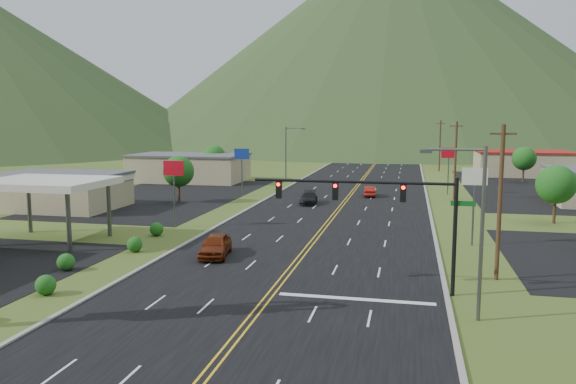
% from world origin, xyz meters
% --- Properties ---
extents(traffic_signal, '(13.10, 0.43, 7.00)m').
position_xyz_m(traffic_signal, '(6.48, 14.00, 5.33)').
color(traffic_signal, black).
rests_on(traffic_signal, ground).
extents(streetlight_east, '(3.28, 0.25, 9.00)m').
position_xyz_m(streetlight_east, '(11.18, 10.00, 5.18)').
color(streetlight_east, '#59595E').
rests_on(streetlight_east, ground).
extents(streetlight_west, '(3.28, 0.25, 9.00)m').
position_xyz_m(streetlight_west, '(-11.68, 70.00, 5.18)').
color(streetlight_west, '#59595E').
rests_on(streetlight_west, ground).
extents(gas_canopy, '(10.00, 8.00, 5.30)m').
position_xyz_m(gas_canopy, '(-22.00, 22.00, 4.87)').
color(gas_canopy, white).
rests_on(gas_canopy, ground).
extents(building_west_mid, '(14.40, 10.40, 4.10)m').
position_xyz_m(building_west_mid, '(-32.00, 38.00, 2.27)').
color(building_west_mid, '#C1B486').
rests_on(building_west_mid, ground).
extents(building_west_far, '(18.40, 11.40, 4.50)m').
position_xyz_m(building_west_far, '(-28.00, 68.00, 2.26)').
color(building_west_far, '#C1B486').
rests_on(building_west_far, ground).
extents(building_east_far, '(16.40, 12.40, 4.50)m').
position_xyz_m(building_east_far, '(28.00, 90.00, 2.26)').
color(building_east_far, '#C1B486').
rests_on(building_east_far, ground).
extents(pole_sign_west_a, '(2.00, 0.18, 6.40)m').
position_xyz_m(pole_sign_west_a, '(-14.00, 30.00, 5.05)').
color(pole_sign_west_a, '#59595E').
rests_on(pole_sign_west_a, ground).
extents(pole_sign_west_b, '(2.00, 0.18, 6.40)m').
position_xyz_m(pole_sign_west_b, '(-14.00, 52.00, 5.05)').
color(pole_sign_west_b, '#59595E').
rests_on(pole_sign_west_b, ground).
extents(pole_sign_east_a, '(2.00, 0.18, 6.40)m').
position_xyz_m(pole_sign_east_a, '(13.00, 28.00, 5.05)').
color(pole_sign_east_a, '#59595E').
rests_on(pole_sign_east_a, ground).
extents(pole_sign_east_b, '(2.00, 0.18, 6.40)m').
position_xyz_m(pole_sign_east_b, '(13.00, 60.00, 5.05)').
color(pole_sign_east_b, '#59595E').
rests_on(pole_sign_east_b, ground).
extents(tree_west_a, '(3.84, 3.84, 5.82)m').
position_xyz_m(tree_west_a, '(-20.00, 45.00, 3.89)').
color(tree_west_a, '#382314').
rests_on(tree_west_a, ground).
extents(tree_west_b, '(3.84, 3.84, 5.82)m').
position_xyz_m(tree_west_b, '(-25.00, 72.00, 3.89)').
color(tree_west_b, '#382314').
rests_on(tree_west_b, ground).
extents(tree_east_a, '(3.84, 3.84, 5.82)m').
position_xyz_m(tree_east_a, '(22.00, 40.00, 3.89)').
color(tree_east_a, '#382314').
rests_on(tree_east_a, ground).
extents(tree_east_b, '(3.84, 3.84, 5.82)m').
position_xyz_m(tree_east_b, '(26.00, 78.00, 3.89)').
color(tree_east_b, '#382314').
rests_on(tree_east_b, ground).
extents(utility_pole_a, '(1.60, 0.28, 10.00)m').
position_xyz_m(utility_pole_a, '(13.50, 18.00, 5.13)').
color(utility_pole_a, '#382314').
rests_on(utility_pole_a, ground).
extents(utility_pole_b, '(1.60, 0.28, 10.00)m').
position_xyz_m(utility_pole_b, '(13.50, 55.00, 5.13)').
color(utility_pole_b, '#382314').
rests_on(utility_pole_b, ground).
extents(utility_pole_c, '(1.60, 0.28, 10.00)m').
position_xyz_m(utility_pole_c, '(13.50, 95.00, 5.13)').
color(utility_pole_c, '#382314').
rests_on(utility_pole_c, ground).
extents(utility_pole_d, '(1.60, 0.28, 10.00)m').
position_xyz_m(utility_pole_d, '(13.50, 135.00, 5.13)').
color(utility_pole_d, '#382314').
rests_on(utility_pole_d, ground).
extents(mountain_n, '(220.00, 220.00, 85.00)m').
position_xyz_m(mountain_n, '(0.00, 220.00, 42.50)').
color(mountain_n, '#1F3418').
rests_on(mountain_n, ground).
extents(car_red_near, '(2.76, 5.20, 1.69)m').
position_xyz_m(car_red_near, '(-6.32, 19.93, 0.84)').
color(car_red_near, '#68230B').
rests_on(car_red_near, ground).
extents(car_dark_mid, '(2.39, 4.92, 1.38)m').
position_xyz_m(car_dark_mid, '(-4.07, 47.20, 0.69)').
color(car_dark_mid, black).
rests_on(car_dark_mid, ground).
extents(car_red_far, '(1.73, 4.21, 1.36)m').
position_xyz_m(car_red_far, '(2.72, 55.55, 0.68)').
color(car_red_far, maroon).
rests_on(car_red_far, ground).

